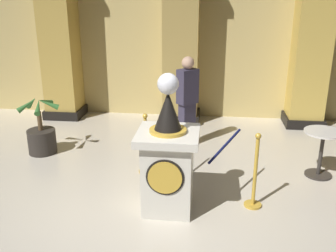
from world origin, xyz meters
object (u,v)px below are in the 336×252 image
object	(u,v)px
pedestal_clock	(168,160)
bystander_guest	(187,100)
stanchion_far	(146,153)
stanchion_near	(255,181)
potted_palm_left	(41,136)
cafe_table	(322,148)

from	to	relation	value
pedestal_clock	bystander_guest	bearing A→B (deg)	87.56
stanchion_far	bystander_guest	distance (m)	1.46
stanchion_far	stanchion_near	bearing A→B (deg)	-27.66
stanchion_far	potted_palm_left	distance (m)	2.09
stanchion_near	bystander_guest	bearing A→B (deg)	116.99
potted_palm_left	cafe_table	distance (m)	4.78
stanchion_far	bystander_guest	size ratio (longest dim) A/B	0.59
pedestal_clock	cafe_table	xyz separation A→B (m)	(2.27, 1.25, -0.23)
potted_palm_left	stanchion_near	bearing A→B (deg)	-21.72
pedestal_clock	stanchion_far	size ratio (longest dim) A/B	1.85
stanchion_far	pedestal_clock	bearing A→B (deg)	-65.41
stanchion_far	cafe_table	bearing A→B (deg)	4.23
stanchion_near	bystander_guest	world-z (taller)	bystander_guest
stanchion_near	stanchion_far	xyz separation A→B (m)	(-1.63, 0.85, -0.03)
stanchion_far	bystander_guest	bearing A→B (deg)	64.75
potted_palm_left	bystander_guest	world-z (taller)	bystander_guest
bystander_guest	stanchion_near	bearing A→B (deg)	-63.01
stanchion_far	potted_palm_left	world-z (taller)	potted_palm_left
pedestal_clock	cafe_table	world-z (taller)	pedestal_clock
pedestal_clock	potted_palm_left	world-z (taller)	pedestal_clock
potted_palm_left	pedestal_clock	bearing A→B (deg)	-33.40
pedestal_clock	cafe_table	size ratio (longest dim) A/B	2.46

